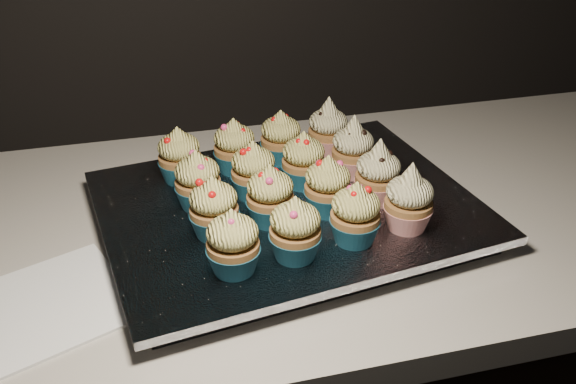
% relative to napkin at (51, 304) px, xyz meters
% --- Properties ---
extents(worktop, '(2.44, 0.64, 0.04)m').
position_rel_napkin_xyz_m(worktop, '(0.10, 0.14, -0.02)').
color(worktop, silver).
rests_on(worktop, cabinet).
extents(napkin, '(0.22, 0.22, 0.00)m').
position_rel_napkin_xyz_m(napkin, '(0.00, 0.00, 0.00)').
color(napkin, white).
rests_on(napkin, worktop).
extents(baking_tray, '(0.50, 0.41, 0.02)m').
position_rel_napkin_xyz_m(baking_tray, '(0.31, 0.10, 0.01)').
color(baking_tray, black).
rests_on(baking_tray, worktop).
extents(foil_lining, '(0.55, 0.46, 0.01)m').
position_rel_napkin_xyz_m(foil_lining, '(0.31, 0.10, 0.03)').
color(foil_lining, silver).
rests_on(foil_lining, baking_tray).
extents(cupcake_0, '(0.06, 0.06, 0.08)m').
position_rel_napkin_xyz_m(cupcake_0, '(0.21, -0.03, 0.07)').
color(cupcake_0, '#175670').
rests_on(cupcake_0, foil_lining).
extents(cupcake_1, '(0.06, 0.06, 0.08)m').
position_rel_napkin_xyz_m(cupcake_1, '(0.29, -0.02, 0.07)').
color(cupcake_1, '#175670').
rests_on(cupcake_1, foil_lining).
extents(cupcake_2, '(0.06, 0.06, 0.08)m').
position_rel_napkin_xyz_m(cupcake_2, '(0.37, -0.01, 0.07)').
color(cupcake_2, '#175670').
rests_on(cupcake_2, foil_lining).
extents(cupcake_3, '(0.06, 0.06, 0.10)m').
position_rel_napkin_xyz_m(cupcake_3, '(0.44, 0.00, 0.07)').
color(cupcake_3, '#B01B18').
rests_on(cupcake_3, foil_lining).
extents(cupcake_4, '(0.06, 0.06, 0.08)m').
position_rel_napkin_xyz_m(cupcake_4, '(0.20, 0.05, 0.07)').
color(cupcake_4, '#175670').
rests_on(cupcake_4, foil_lining).
extents(cupcake_5, '(0.06, 0.06, 0.08)m').
position_rel_napkin_xyz_m(cupcake_5, '(0.28, 0.06, 0.07)').
color(cupcake_5, '#175670').
rests_on(cupcake_5, foil_lining).
extents(cupcake_6, '(0.06, 0.06, 0.08)m').
position_rel_napkin_xyz_m(cupcake_6, '(0.36, 0.07, 0.07)').
color(cupcake_6, '#175670').
rests_on(cupcake_6, foil_lining).
extents(cupcake_7, '(0.06, 0.06, 0.10)m').
position_rel_napkin_xyz_m(cupcake_7, '(0.43, 0.08, 0.07)').
color(cupcake_7, '#B01B18').
rests_on(cupcake_7, foil_lining).
extents(cupcake_8, '(0.06, 0.06, 0.08)m').
position_rel_napkin_xyz_m(cupcake_8, '(0.19, 0.12, 0.07)').
color(cupcake_8, '#175670').
rests_on(cupcake_8, foil_lining).
extents(cupcake_9, '(0.06, 0.06, 0.08)m').
position_rel_napkin_xyz_m(cupcake_9, '(0.27, 0.13, 0.07)').
color(cupcake_9, '#175670').
rests_on(cupcake_9, foil_lining).
extents(cupcake_10, '(0.06, 0.06, 0.08)m').
position_rel_napkin_xyz_m(cupcake_10, '(0.35, 0.15, 0.07)').
color(cupcake_10, '#175670').
rests_on(cupcake_10, foil_lining).
extents(cupcake_11, '(0.06, 0.06, 0.10)m').
position_rel_napkin_xyz_m(cupcake_11, '(0.42, 0.16, 0.07)').
color(cupcake_11, '#B01B18').
rests_on(cupcake_11, foil_lining).
extents(cupcake_12, '(0.06, 0.06, 0.08)m').
position_rel_napkin_xyz_m(cupcake_12, '(0.18, 0.20, 0.07)').
color(cupcake_12, '#175670').
rests_on(cupcake_12, foil_lining).
extents(cupcake_13, '(0.06, 0.06, 0.08)m').
position_rel_napkin_xyz_m(cupcake_13, '(0.26, 0.21, 0.07)').
color(cupcake_13, '#175670').
rests_on(cupcake_13, foil_lining).
extents(cupcake_14, '(0.06, 0.06, 0.08)m').
position_rel_napkin_xyz_m(cupcake_14, '(0.33, 0.22, 0.07)').
color(cupcake_14, '#175670').
rests_on(cupcake_14, foil_lining).
extents(cupcake_15, '(0.06, 0.06, 0.10)m').
position_rel_napkin_xyz_m(cupcake_15, '(0.41, 0.23, 0.07)').
color(cupcake_15, '#B01B18').
rests_on(cupcake_15, foil_lining).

